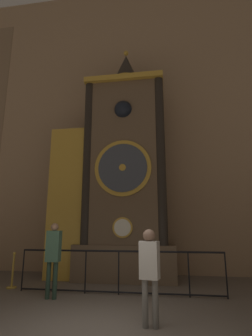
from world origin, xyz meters
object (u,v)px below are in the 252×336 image
(clock_tower, at_px, (115,177))
(visitor_far, at_px, (150,266))
(stanchion_post, at_px, (12,276))
(visitor_near, at_px, (53,252))

(clock_tower, xyz_separation_m, visitor_far, (1.50, -4.19, -2.47))
(clock_tower, relative_size, visitor_far, 5.22)
(clock_tower, distance_m, stanchion_post, 4.48)
(visitor_near, bearing_deg, visitor_far, -32.06)
(clock_tower, xyz_separation_m, stanchion_post, (-2.66, -1.72, -3.17))
(clock_tower, bearing_deg, stanchion_post, -147.08)
(stanchion_post, bearing_deg, visitor_far, -30.72)
(visitor_near, relative_size, stanchion_post, 1.82)
(clock_tower, distance_m, visitor_near, 3.73)
(visitor_near, xyz_separation_m, stanchion_post, (-1.63, 0.95, -0.77))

